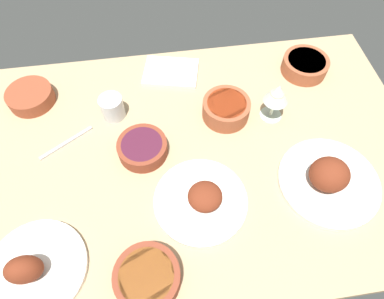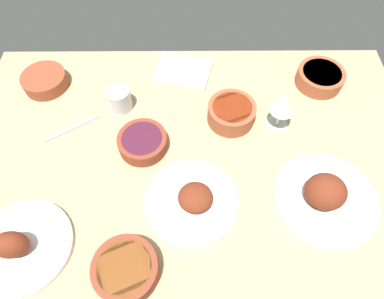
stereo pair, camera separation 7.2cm
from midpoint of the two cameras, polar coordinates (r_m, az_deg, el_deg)
dining_table at (r=100.54cm, az=-2.04°, el=-1.33°), size 140.00×90.00×4.00cm
plate_near_viewer at (r=89.82cm, az=-0.53°, el=-8.87°), size 25.73×25.73×6.86cm
plate_far_side at (r=93.95cm, az=-28.12°, el=-18.10°), size 24.95×24.95×8.96cm
plate_center_main at (r=97.61cm, az=20.82°, el=-4.90°), size 28.48×28.48×10.07cm
bowl_cream at (r=123.82cm, az=17.50°, el=13.81°), size 15.86×15.86×5.29cm
bowl_soup at (r=83.61cm, az=-10.39°, el=-21.27°), size 15.69×15.69×6.11cm
bowl_pasta at (r=122.75cm, az=-27.90°, el=8.13°), size 14.88×14.88×4.70cm
bowl_sauce at (r=104.59cm, az=4.00°, el=7.02°), size 15.02×15.02×6.31cm
bowl_onions at (r=98.41cm, az=-10.69°, el=0.19°), size 14.78×14.78×4.72cm
wine_glass at (r=101.67cm, az=12.63°, el=9.13°), size 7.60×7.60×14.00cm
water_tumbler at (r=108.08cm, az=-15.61°, el=7.00°), size 7.42×7.42×7.62cm
folded_napkin at (r=119.73cm, az=-5.46°, el=13.23°), size 21.63×17.98×1.20cm
fork_loose at (r=108.77cm, az=-22.82°, el=0.97°), size 15.54×10.32×0.80cm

